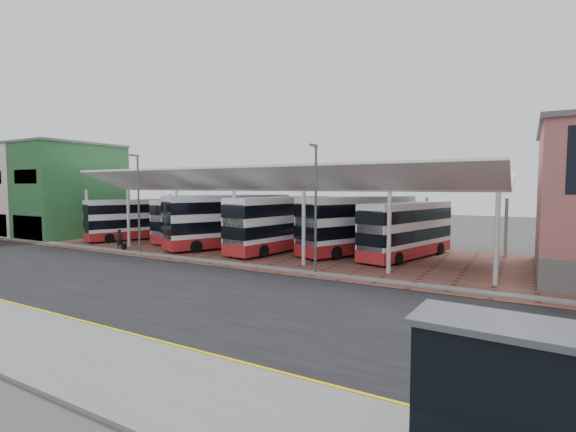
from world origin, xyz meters
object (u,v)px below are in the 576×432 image
bus_5 (407,230)px  bus_shelter (530,392)px  bus_0 (138,219)px  bus_1 (199,220)px  pedestrian (120,239)px  bus_2 (229,221)px  bus_4 (358,225)px  bus_3 (280,224)px

bus_5 → bus_shelter: bearing=-56.5°
bus_0 → bus_1: bus_1 is taller
bus_0 → pedestrian: bus_0 is taller
bus_1 → bus_2: bus_2 is taller
bus_0 → bus_1: size_ratio=0.98×
bus_shelter → bus_4: bearing=119.5°
bus_0 → bus_1: (6.26, 2.37, 0.03)m
bus_4 → pedestrian: size_ratio=6.51×
bus_shelter → bus_1: bearing=143.4°
bus_1 → bus_4: bearing=6.4°
bus_3 → bus_5: bus_3 is taller
bus_0 → bus_4: (23.06, 2.72, 0.25)m
bus_2 → bus_3: (5.07, 0.57, -0.05)m
bus_0 → bus_1: 6.69m
bus_2 → bus_shelter: (23.34, -21.40, -0.46)m
bus_1 → bus_shelter: 37.37m
bus_3 → bus_4: (6.19, 2.10, 0.03)m
bus_1 → pedestrian: (-1.86, -8.04, -1.21)m
bus_5 → pedestrian: size_ratio=6.05×
bus_2 → bus_3: 5.10m
bus_1 → bus_2: bearing=-17.5°
bus_2 → pedestrian: size_ratio=6.54×
bus_4 → pedestrian: bearing=-131.4°
bus_1 → bus_4: size_ratio=0.91×
bus_2 → bus_5: bus_2 is taller
bus_2 → bus_4: (11.26, 2.66, -0.02)m
bus_3 → bus_4: bus_4 is taller
bus_1 → bus_3: bus_3 is taller
pedestrian → bus_0: bearing=41.4°
bus_3 → pedestrian: 14.04m
bus_2 → bus_shelter: bus_2 is taller
pedestrian → bus_shelter: bus_shelter is taller
bus_0 → bus_2: 11.80m
bus_2 → bus_5: 15.45m
bus_5 → bus_shelter: (8.09, -23.86, -0.23)m
bus_2 → bus_shelter: bearing=-16.6°
bus_5 → pedestrian: bearing=-145.3°
pedestrian → bus_3: bearing=-59.7°
bus_1 → bus_5: bus_5 is taller
bus_1 → bus_2: 6.01m
bus_1 → pedestrian: size_ratio=5.95×
bus_4 → bus_5: (3.99, -0.21, -0.21)m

